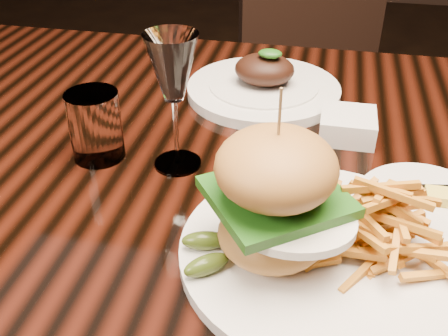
% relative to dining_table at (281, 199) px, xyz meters
% --- Properties ---
extents(dining_table, '(1.60, 0.90, 0.75)m').
position_rel_dining_table_xyz_m(dining_table, '(0.00, 0.00, 0.00)').
color(dining_table, black).
rests_on(dining_table, ground).
extents(burger_plate, '(0.32, 0.32, 0.21)m').
position_rel_dining_table_xyz_m(burger_plate, '(0.06, -0.20, 0.13)').
color(burger_plate, silver).
rests_on(burger_plate, dining_table).
extents(side_saucer, '(0.17, 0.17, 0.02)m').
position_rel_dining_table_xyz_m(side_saucer, '(0.19, -0.08, 0.08)').
color(side_saucer, silver).
rests_on(side_saucer, dining_table).
extents(ramekin, '(0.10, 0.10, 0.04)m').
position_rel_dining_table_xyz_m(ramekin, '(0.09, 0.08, 0.10)').
color(ramekin, silver).
rests_on(ramekin, dining_table).
extents(wine_glass, '(0.07, 0.07, 0.19)m').
position_rel_dining_table_xyz_m(wine_glass, '(-0.15, -0.05, 0.22)').
color(wine_glass, white).
rests_on(wine_glass, dining_table).
extents(water_tumbler, '(0.07, 0.07, 0.10)m').
position_rel_dining_table_xyz_m(water_tumbler, '(-0.27, -0.05, 0.13)').
color(water_tumbler, white).
rests_on(water_tumbler, dining_table).
extents(far_dish, '(0.27, 0.27, 0.09)m').
position_rel_dining_table_xyz_m(far_dish, '(-0.06, 0.20, 0.09)').
color(far_dish, silver).
rests_on(far_dish, dining_table).
extents(chair_far, '(0.60, 0.61, 0.95)m').
position_rel_dining_table_xyz_m(chair_far, '(0.03, 0.88, -0.13)').
color(chair_far, black).
rests_on(chair_far, ground).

